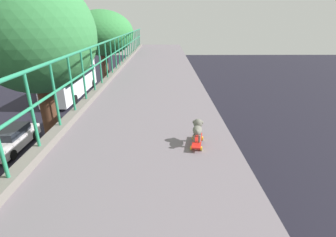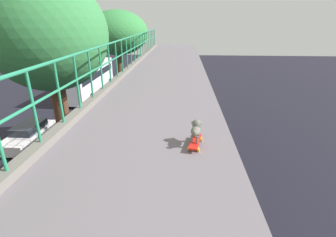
{
  "view_description": "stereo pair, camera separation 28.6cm",
  "coord_description": "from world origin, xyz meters",
  "px_view_note": "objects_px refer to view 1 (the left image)",
  "views": [
    {
      "loc": [
        1.61,
        -2.48,
        8.11
      ],
      "look_at": [
        1.65,
        1.48,
        6.53
      ],
      "focal_mm": 26.54,
      "sensor_mm": 36.0,
      "label": 1
    },
    {
      "loc": [
        1.89,
        -2.47,
        8.11
      ],
      "look_at": [
        1.65,
        1.48,
        6.53
      ],
      "focal_mm": 26.54,
      "sensor_mm": 36.0,
      "label": 2
    }
  ],
  "objects_px": {
    "toy_skateboard": "(197,141)",
    "small_dog": "(198,128)",
    "city_bus": "(71,79)",
    "car_silver_fifth": "(43,162)",
    "car_white_sixth": "(11,139)"
  },
  "relations": [
    {
      "from": "car_silver_fifth",
      "to": "car_white_sixth",
      "type": "distance_m",
      "value": 4.33
    },
    {
      "from": "toy_skateboard",
      "to": "small_dog",
      "type": "distance_m",
      "value": 0.21
    },
    {
      "from": "small_dog",
      "to": "city_bus",
      "type": "bearing_deg",
      "value": 114.83
    },
    {
      "from": "toy_skateboard",
      "to": "small_dog",
      "type": "bearing_deg",
      "value": 83.43
    },
    {
      "from": "city_bus",
      "to": "car_silver_fifth",
      "type": "bearing_deg",
      "value": -76.84
    },
    {
      "from": "car_white_sixth",
      "to": "toy_skateboard",
      "type": "bearing_deg",
      "value": -46.61
    },
    {
      "from": "car_white_sixth",
      "to": "small_dog",
      "type": "xyz_separation_m",
      "value": [
        10.84,
        -11.39,
        5.84
      ]
    },
    {
      "from": "toy_skateboard",
      "to": "small_dog",
      "type": "xyz_separation_m",
      "value": [
        0.01,
        0.07,
        0.2
      ]
    },
    {
      "from": "toy_skateboard",
      "to": "small_dog",
      "type": "height_order",
      "value": "small_dog"
    },
    {
      "from": "car_white_sixth",
      "to": "city_bus",
      "type": "xyz_separation_m",
      "value": [
        -0.22,
        12.51,
        1.26
      ]
    },
    {
      "from": "car_white_sixth",
      "to": "toy_skateboard",
      "type": "height_order",
      "value": "toy_skateboard"
    },
    {
      "from": "city_bus",
      "to": "small_dog",
      "type": "bearing_deg",
      "value": -65.17
    },
    {
      "from": "city_bus",
      "to": "toy_skateboard",
      "type": "bearing_deg",
      "value": -65.25
    },
    {
      "from": "city_bus",
      "to": "toy_skateboard",
      "type": "distance_m",
      "value": 26.76
    },
    {
      "from": "toy_skateboard",
      "to": "car_white_sixth",
      "type": "bearing_deg",
      "value": 133.39
    }
  ]
}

